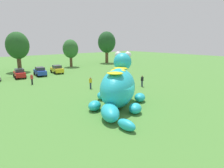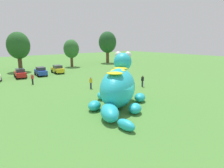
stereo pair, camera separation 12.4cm
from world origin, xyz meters
name	(u,v)px [view 1 (the left image)]	position (x,y,z in m)	size (l,w,h in m)	color
ground_plane	(124,109)	(0.00, 0.00, 0.00)	(160.00, 160.00, 0.00)	#4C8438
giant_inflatable_creature	(118,87)	(0.30, 1.27, 2.06)	(8.67, 9.83, 5.64)	#23B2C6
car_red	(19,73)	(-3.12, 25.29, 0.86)	(2.36, 4.30, 1.72)	red
car_blue	(40,71)	(0.70, 25.11, 0.86)	(2.33, 4.28, 1.72)	#2347B7
car_yellow	(57,69)	(4.60, 25.84, 0.86)	(2.26, 4.25, 1.72)	yellow
tree_mid_left	(18,46)	(-0.82, 33.39, 5.72)	(4.92, 4.92, 8.74)	brown
tree_centre_left	(71,49)	(12.05, 33.30, 4.65)	(4.01, 4.01, 7.11)	brown
tree_centre	(107,42)	(25.02, 34.46, 6.21)	(5.35, 5.35, 9.49)	brown
spectator_near_inflatable	(142,81)	(9.10, 5.69, 0.85)	(0.38, 0.26, 1.71)	#2D334C
spectator_mid_field	(32,79)	(-3.26, 17.99, 0.85)	(0.38, 0.26, 1.71)	black
spectator_by_cars	(91,83)	(2.33, 9.60, 0.85)	(0.38, 0.26, 1.71)	#2D334C
spectator_wandering	(121,82)	(6.03, 7.11, 0.85)	(0.38, 0.26, 1.71)	#2D334C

